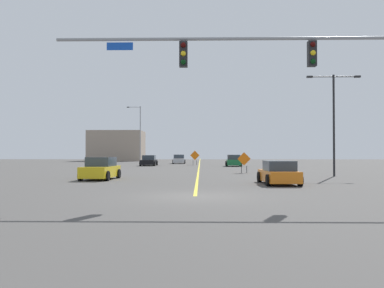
# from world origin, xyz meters

# --- Properties ---
(ground) EXTENTS (182.59, 182.59, 0.00)m
(ground) POSITION_xyz_m (0.00, 0.00, 0.00)
(ground) COLOR #4C4947
(road_centre_stripe) EXTENTS (0.16, 101.44, 0.01)m
(road_centre_stripe) POSITION_xyz_m (0.00, 50.72, 0.00)
(road_centre_stripe) COLOR yellow
(road_centre_stripe) RESTS_ON ground
(traffic_signal_assembly) EXTENTS (16.05, 0.44, 7.13)m
(traffic_signal_assembly) POSITION_xyz_m (4.64, -0.01, 5.38)
(traffic_signal_assembly) COLOR gray
(traffic_signal_assembly) RESTS_ON ground
(street_lamp_far_right) EXTENTS (4.05, 0.24, 7.71)m
(street_lamp_far_right) POSITION_xyz_m (10.32, 14.53, 4.64)
(street_lamp_far_right) COLOR black
(street_lamp_far_right) RESTS_ON ground
(street_lamp_near_right) EXTENTS (2.38, 0.24, 9.66)m
(street_lamp_near_right) POSITION_xyz_m (-10.24, 53.47, 5.31)
(street_lamp_near_right) COLOR gray
(street_lamp_near_right) RESTS_ON ground
(construction_sign_left_lane) EXTENTS (1.17, 0.19, 1.83)m
(construction_sign_left_lane) POSITION_xyz_m (4.02, 19.40, 1.15)
(construction_sign_left_lane) COLOR orange
(construction_sign_left_lane) RESTS_ON ground
(construction_sign_median_far) EXTENTS (1.33, 0.36, 2.06)m
(construction_sign_median_far) POSITION_xyz_m (-0.63, 42.29, 1.29)
(construction_sign_median_far) COLOR orange
(construction_sign_median_far) RESTS_ON ground
(car_silver_mid) EXTENTS (2.13, 4.09, 1.45)m
(car_silver_mid) POSITION_xyz_m (-3.29, 49.88, 0.69)
(car_silver_mid) COLOR #B7BABF
(car_silver_mid) RESTS_ON ground
(car_black_passing) EXTENTS (2.06, 4.51, 1.42)m
(car_black_passing) POSITION_xyz_m (-6.81, 39.17, 0.64)
(car_black_passing) COLOR black
(car_black_passing) RESTS_ON ground
(car_green_distant) EXTENTS (2.08, 3.84, 1.50)m
(car_green_distant) POSITION_xyz_m (4.47, 37.01, 0.69)
(car_green_distant) COLOR #196B38
(car_green_distant) RESTS_ON ground
(car_yellow_near) EXTENTS (2.15, 4.06, 1.50)m
(car_yellow_near) POSITION_xyz_m (-6.49, 10.59, 0.70)
(car_yellow_near) COLOR gold
(car_yellow_near) RESTS_ON ground
(car_orange_far) EXTENTS (2.02, 4.14, 1.34)m
(car_orange_far) POSITION_xyz_m (4.68, 6.64, 0.62)
(car_orange_far) COLOR orange
(car_orange_far) RESTS_ON ground
(roadside_building_west) EXTENTS (10.99, 8.62, 6.32)m
(roadside_building_west) POSITION_xyz_m (-17.56, 70.75, 3.16)
(roadside_building_west) COLOR gray
(roadside_building_west) RESTS_ON ground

